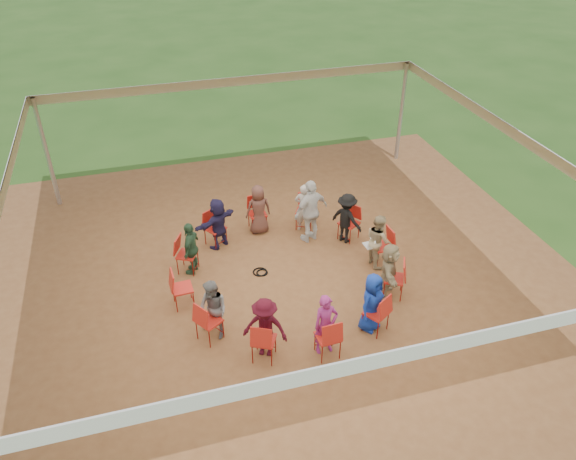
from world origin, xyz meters
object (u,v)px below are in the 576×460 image
object	(u,v)px
chair_10	(376,313)
person_seated_8	(326,325)
chair_1	(349,223)
chair_0	(382,246)
chair_6	(183,288)
chair_5	(187,255)
person_seated_9	(372,302)
laptop	(371,243)
person_seated_10	(389,270)
person_seated_5	(191,248)
chair_7	(209,321)
person_seated_3	(258,209)
chair_9	(328,337)
person_seated_1	(347,218)
person_seated_6	(213,310)
cable_coil	(261,272)
person_seated_2	(304,208)
chair_3	(257,214)
chair_2	(305,212)
person_seated_7	(265,328)
person_seated_0	(378,240)
person_seated_4	(218,223)
chair_4	(215,229)
standing_person	(311,211)
chair_11	(394,279)

from	to	relation	value
chair_10	person_seated_8	xyz separation A→B (m)	(-1.13, -0.24, 0.20)
chair_1	person_seated_8	size ratio (longest dim) A/B	0.70
chair_0	chair_6	bearing A→B (deg)	90.00
chair_5	person_seated_9	bearing A→B (deg)	75.41
chair_6	person_seated_9	size ratio (longest dim) A/B	0.70
chair_0	laptop	distance (m)	0.33
chair_6	person_seated_10	size ratio (longest dim) A/B	0.70
person_seated_5	chair_5	bearing A→B (deg)	-90.00
chair_7	chair_10	size ratio (longest dim) A/B	1.00
person_seated_3	person_seated_9	bearing A→B (deg)	105.00
chair_9	person_seated_1	distance (m)	3.87
person_seated_6	cable_coil	world-z (taller)	person_seated_6
chair_10	person_seated_2	xyz separation A→B (m)	(-0.26, 3.85, 0.20)
chair_0	cable_coil	size ratio (longest dim) A/B	2.26
chair_3	person_seated_8	xyz separation A→B (m)	(0.23, -4.45, 0.20)
chair_5	person_seated_6	bearing A→B (deg)	32.67
chair_1	person_seated_2	world-z (taller)	person_seated_2
chair_2	person_seated_1	bearing A→B (deg)	159.26
person_seated_7	chair_6	bearing A→B (deg)	152.67
person_seated_10	cable_coil	world-z (taller)	person_seated_10
chair_1	person_seated_3	xyz separation A→B (m)	(-2.03, 0.92, 0.20)
person_seated_9	cable_coil	bearing A→B (deg)	92.66
person_seated_0	person_seated_3	bearing A→B (deg)	45.00
person_seated_3	person_seated_4	size ratio (longest dim) A/B	1.00
chair_4	person_seated_6	size ratio (longest dim) A/B	0.70
chair_3	person_seated_8	size ratio (longest dim) A/B	0.70
cable_coil	chair_3	bearing A→B (deg)	78.44
person_seated_0	person_seated_7	world-z (taller)	same
person_seated_2	person_seated_4	xyz separation A→B (m)	(-2.17, -0.11, 0.00)
person_seated_1	chair_4	bearing A→B (deg)	43.46
chair_7	person_seated_4	bearing A→B (deg)	133.46
chair_7	person_seated_1	bearing A→B (deg)	90.00
person_seated_9	laptop	distance (m)	2.09
chair_3	person_seated_0	xyz separation A→B (m)	(2.28, -2.18, 0.20)
person_seated_8	chair_10	bearing A→B (deg)	9.26
chair_3	person_seated_9	distance (m)	4.31
chair_10	chair_0	bearing A→B (deg)	30.00
chair_2	standing_person	distance (m)	0.68
chair_11	person_seated_4	bearing A→B (deg)	75.41
chair_6	chair_5	bearing A→B (deg)	165.00
person_seated_1	cable_coil	distance (m)	2.48
person_seated_0	person_seated_9	distance (m)	2.17
chair_5	chair_9	size ratio (longest dim) A/B	1.00
chair_11	person_seated_8	world-z (taller)	person_seated_8
chair_1	chair_2	distance (m)	1.18
chair_7	standing_person	xyz separation A→B (m)	(2.94, 2.72, 0.37)
person_seated_2	person_seated_9	bearing A→B (deg)	120.00
chair_7	person_seated_10	xyz separation A→B (m)	(3.85, 0.26, 0.20)
person_seated_4	cable_coil	world-z (taller)	person_seated_4
chair_5	chair_11	distance (m)	4.58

